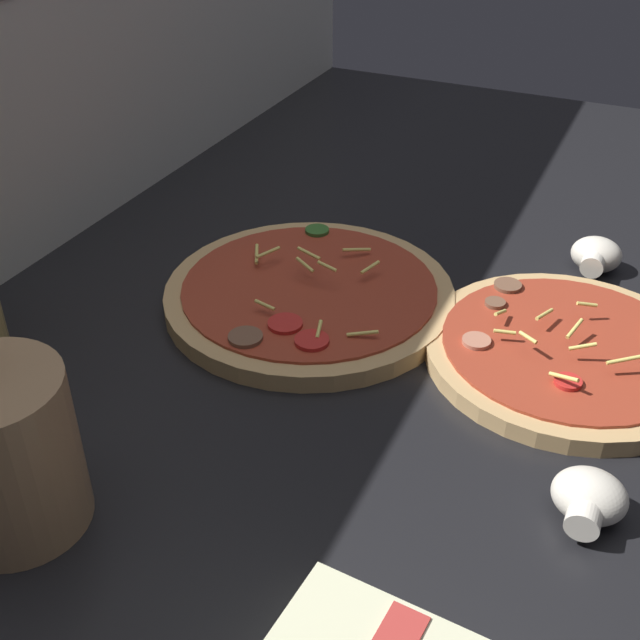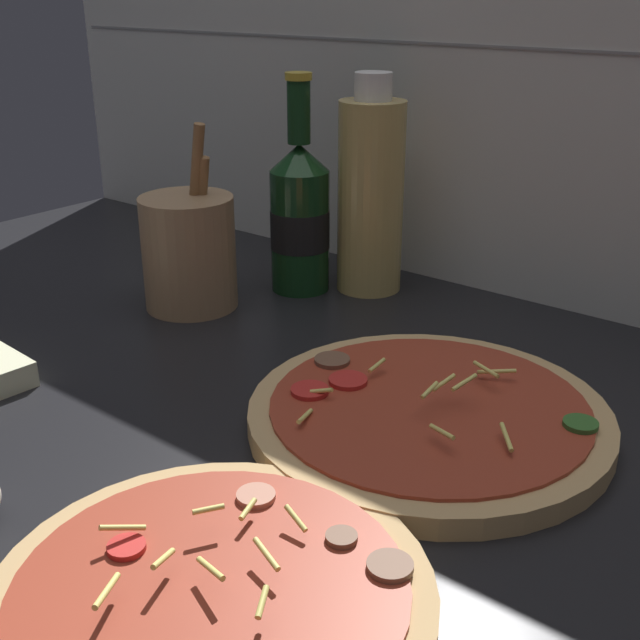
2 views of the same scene
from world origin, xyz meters
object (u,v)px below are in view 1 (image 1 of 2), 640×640
object	(u,v)px
pizza_far	(309,295)
utensil_crock	(3,452)
mushroom_left	(589,499)
mushroom_right	(596,256)
pizza_near	(566,352)

from	to	relation	value
pizza_far	utensil_crock	world-z (taller)	utensil_crock
pizza_far	utensil_crock	size ratio (longest dim) A/B	1.46
mushroom_left	mushroom_right	bearing A→B (deg)	8.05
pizza_near	mushroom_right	size ratio (longest dim) A/B	4.60
mushroom_left	utensil_crock	xyz separation A→B (cm)	(-17.25, 37.50, 4.51)
mushroom_left	mushroom_right	distance (cm)	37.35
pizza_far	mushroom_right	bearing A→B (deg)	-53.08
mushroom_left	mushroom_right	size ratio (longest dim) A/B	1.01
utensil_crock	mushroom_right	bearing A→B (deg)	-30.75
mushroom_right	utensil_crock	bearing A→B (deg)	149.25
pizza_far	mushroom_right	xyz separation A→B (cm)	(19.20, -25.56, 0.86)
mushroom_right	utensil_crock	size ratio (longest dim) A/B	0.28
mushroom_right	utensil_crock	xyz separation A→B (cm)	(-54.24, 32.27, 4.52)
pizza_near	utensil_crock	distance (cm)	48.99
pizza_far	pizza_near	bearing A→B (deg)	-87.45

